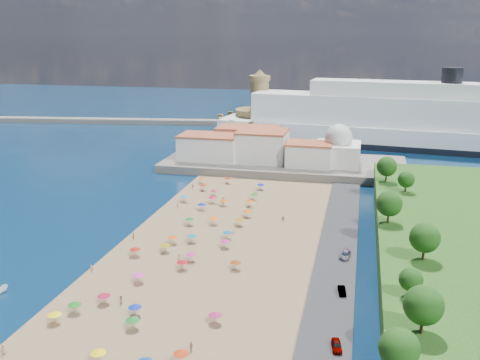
# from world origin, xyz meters

# --- Properties ---
(ground) EXTENTS (700.00, 700.00, 0.00)m
(ground) POSITION_xyz_m (0.00, 0.00, 0.00)
(ground) COLOR #071938
(ground) RESTS_ON ground
(terrace) EXTENTS (90.00, 36.00, 3.00)m
(terrace) POSITION_xyz_m (10.00, 73.00, 1.50)
(terrace) COLOR #59544C
(terrace) RESTS_ON ground
(jetty) EXTENTS (18.00, 70.00, 2.40)m
(jetty) POSITION_xyz_m (-12.00, 108.00, 1.20)
(jetty) COLOR #59544C
(jetty) RESTS_ON ground
(breakwater) EXTENTS (199.03, 34.77, 2.60)m
(breakwater) POSITION_xyz_m (-110.00, 153.00, 1.30)
(breakwater) COLOR #59544C
(breakwater) RESTS_ON ground
(waterfront_buildings) EXTENTS (57.00, 29.00, 11.00)m
(waterfront_buildings) POSITION_xyz_m (-3.05, 73.64, 7.88)
(waterfront_buildings) COLOR silver
(waterfront_buildings) RESTS_ON terrace
(domed_building) EXTENTS (16.00, 16.00, 15.00)m
(domed_building) POSITION_xyz_m (30.00, 71.00, 8.97)
(domed_building) COLOR silver
(domed_building) RESTS_ON terrace
(fortress) EXTENTS (40.00, 40.00, 32.40)m
(fortress) POSITION_xyz_m (-12.00, 138.00, 6.68)
(fortress) COLOR olive
(fortress) RESTS_ON ground
(cruise_ship) EXTENTS (164.10, 41.03, 35.52)m
(cruise_ship) POSITION_xyz_m (52.67, 123.44, 10.52)
(cruise_ship) COLOR black
(cruise_ship) RESTS_ON ground
(beach_parasols) EXTENTS (31.36, 114.39, 2.20)m
(beach_parasols) POSITION_xyz_m (-0.72, -8.46, 2.15)
(beach_parasols) COLOR gray
(beach_parasols) RESTS_ON beach
(beachgoers) EXTENTS (36.25, 96.83, 1.88)m
(beachgoers) POSITION_xyz_m (-3.31, -3.92, 1.11)
(beachgoers) COLOR tan
(beachgoers) RESTS_ON beach
(parked_cars) EXTENTS (2.72, 41.66, 1.41)m
(parked_cars) POSITION_xyz_m (36.00, -22.73, 1.38)
(parked_cars) COLOR gray
(parked_cars) RESTS_ON promenade
(hillside_trees) EXTENTS (12.75, 104.01, 7.86)m
(hillside_trees) POSITION_xyz_m (47.48, -9.42, 10.40)
(hillside_trees) COLOR #382314
(hillside_trees) RESTS_ON hillside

